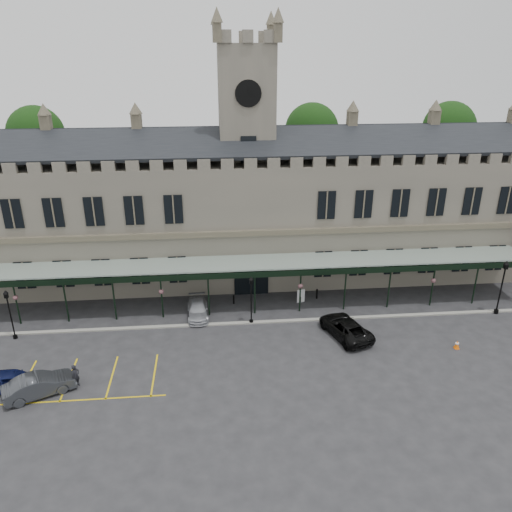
{
  "coord_description": "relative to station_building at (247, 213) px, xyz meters",
  "views": [
    {
      "loc": [
        -3.36,
        -31.19,
        21.98
      ],
      "look_at": [
        0.0,
        6.0,
        6.0
      ],
      "focal_mm": 35.0,
      "sensor_mm": 36.0,
      "label": 1
    }
  ],
  "objects": [
    {
      "name": "sign_board",
      "position": [
        4.39,
        -7.09,
        -5.84
      ],
      "size": [
        0.74,
        0.24,
        1.28
      ],
      "rotation": [
        0.0,
        0.0,
        0.25
      ],
      "color": "black",
      "rests_on": "ground"
    },
    {
      "name": "traffic_cone",
      "position": [
        15.23,
        -15.64,
        -6.13
      ],
      "size": [
        0.43,
        0.43,
        0.69
      ],
      "rotation": [
        0.0,
        0.0,
        -0.21
      ],
      "color": "#F55F07",
      "rests_on": "ground"
    },
    {
      "name": "station_building",
      "position": [
        0.0,
        0.0,
        0.0
      ],
      "size": [
        60.0,
        10.36,
        17.3
      ],
      "color": "#5F5A4F",
      "rests_on": "ground"
    },
    {
      "name": "car_taxi",
      "position": [
        -5.0,
        -8.73,
        -5.84
      ],
      "size": [
        1.96,
        4.38,
        1.25
      ],
      "primitive_type": "imported",
      "rotation": [
        0.0,
        0.0,
        0.05
      ],
      "color": "#A5A7AD",
      "rests_on": "ground"
    },
    {
      "name": "ground",
      "position": [
        0.0,
        -15.91,
        -6.47
      ],
      "size": [
        140.0,
        140.0,
        0.0
      ],
      "primitive_type": "plane",
      "color": "#262628"
    },
    {
      "name": "lamp_post_left",
      "position": [
        -19.65,
        -11.05,
        -3.89
      ],
      "size": [
        0.41,
        0.41,
        4.35
      ],
      "color": "black",
      "rests_on": "ground"
    },
    {
      "name": "kerb",
      "position": [
        0.0,
        -10.41,
        -6.41
      ],
      "size": [
        60.0,
        0.4,
        0.12
      ],
      "primitive_type": "cube",
      "color": "gray",
      "rests_on": "ground"
    },
    {
      "name": "tree_behind_right",
      "position": [
        24.0,
        9.09,
        6.35
      ],
      "size": [
        6.0,
        6.0,
        16.0
      ],
      "color": "#332314",
      "rests_on": "ground"
    },
    {
      "name": "bollard_left",
      "position": [
        -1.77,
        -6.79,
        -6.03
      ],
      "size": [
        0.15,
        0.15,
        0.87
      ],
      "primitive_type": "cylinder",
      "color": "black",
      "rests_on": "ground"
    },
    {
      "name": "car_left_a",
      "position": [
        -17.53,
        -17.71,
        -5.74
      ],
      "size": [
        4.38,
        1.97,
        1.46
      ],
      "primitive_type": "imported",
      "rotation": [
        0.0,
        0.0,
        1.63
      ],
      "color": "#0D133D",
      "rests_on": "ground"
    },
    {
      "name": "parking_markings",
      "position": [
        -14.0,
        -17.41,
        -6.47
      ],
      "size": [
        16.0,
        6.0,
        0.01
      ],
      "primitive_type": null,
      "color": "gold",
      "rests_on": "ground"
    },
    {
      "name": "tree_behind_left",
      "position": [
        -22.0,
        9.09,
        6.35
      ],
      "size": [
        6.0,
        6.0,
        16.0
      ],
      "color": "#332314",
      "rests_on": "ground"
    },
    {
      "name": "lamp_post_right",
      "position": [
        21.24,
        -10.66,
        -3.46
      ],
      "size": [
        0.48,
        0.48,
        5.08
      ],
      "color": "black",
      "rests_on": "ground"
    },
    {
      "name": "car_left_b",
      "position": [
        -15.47,
        -18.46,
        -5.71
      ],
      "size": [
        4.87,
        3.45,
        1.52
      ],
      "primitive_type": "imported",
      "rotation": [
        0.0,
        0.0,
        2.02
      ],
      "color": "#33353A",
      "rests_on": "ground"
    },
    {
      "name": "canopy",
      "position": [
        0.0,
        -8.45,
        -4.06
      ],
      "size": [
        50.0,
        4.1,
        4.3
      ],
      "color": "#8C9E93",
      "rests_on": "ground"
    },
    {
      "name": "bollard_right",
      "position": [
        6.01,
        -6.5,
        -5.99
      ],
      "size": [
        0.17,
        0.17,
        0.96
      ],
      "primitive_type": "cylinder",
      "color": "black",
      "rests_on": "ground"
    },
    {
      "name": "clock_tower",
      "position": [
        0.0,
        0.09,
        6.64
      ],
      "size": [
        5.6,
        5.6,
        24.8
      ],
      "color": "#5F5A4F",
      "rests_on": "ground"
    },
    {
      "name": "person_a",
      "position": [
        -13.2,
        -17.79,
        -5.59
      ],
      "size": [
        0.68,
        0.76,
        1.75
      ],
      "primitive_type": "imported",
      "rotation": [
        0.0,
        0.0,
        1.04
      ],
      "color": "black",
      "rests_on": "ground"
    },
    {
      "name": "tree_behind_mid",
      "position": [
        8.0,
        9.09,
        6.35
      ],
      "size": [
        6.0,
        6.0,
        16.0
      ],
      "color": "#332314",
      "rests_on": "ground"
    },
    {
      "name": "lamp_post_mid",
      "position": [
        -0.45,
        -10.39,
        -3.86
      ],
      "size": [
        0.42,
        0.42,
        4.41
      ],
      "color": "black",
      "rests_on": "ground"
    },
    {
      "name": "car_van",
      "position": [
        7.0,
        -13.03,
        -5.73
      ],
      "size": [
        4.08,
        5.86,
        1.49
      ],
      "primitive_type": "imported",
      "rotation": [
        0.0,
        0.0,
        3.47
      ],
      "color": "black",
      "rests_on": "ground"
    }
  ]
}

